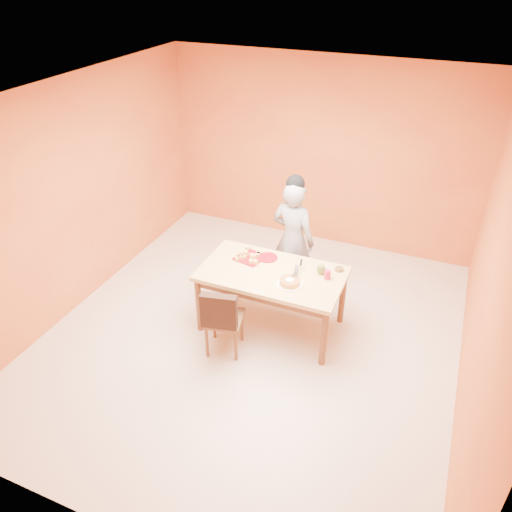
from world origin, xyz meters
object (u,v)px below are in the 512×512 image
at_px(person, 293,240).
at_px(magenta_glass, 327,275).
at_px(pastry_platter, 250,257).
at_px(sponge_cake, 290,282).
at_px(dining_table, 272,279).
at_px(checker_tin, 339,269).
at_px(dining_chair, 223,318).
at_px(egg_ornament, 321,269).
at_px(red_dinner_plate, 268,258).

bearing_deg(person, magenta_glass, 145.63).
distance_m(pastry_platter, sponge_cake, 0.69).
height_order(dining_table, pastry_platter, pastry_platter).
xyz_separation_m(dining_table, checker_tin, (0.68, 0.32, 0.11)).
bearing_deg(magenta_glass, checker_tin, 69.35).
relative_size(dining_chair, egg_ornament, 6.95).
bearing_deg(red_dinner_plate, dining_table, -59.24).
relative_size(red_dinner_plate, egg_ornament, 1.82).
height_order(red_dinner_plate, egg_ornament, egg_ornament).
distance_m(dining_table, magenta_glass, 0.63).
xyz_separation_m(pastry_platter, checker_tin, (1.02, 0.15, 0.01)).
relative_size(dining_table, egg_ornament, 12.78).
xyz_separation_m(person, sponge_cake, (0.27, -0.89, 0.02)).
height_order(sponge_cake, egg_ornament, egg_ornament).
bearing_deg(sponge_cake, dining_table, 149.40).
relative_size(sponge_cake, checker_tin, 2.20).
bearing_deg(pastry_platter, checker_tin, 8.25).
bearing_deg(sponge_cake, red_dinner_plate, 135.31).
height_order(person, sponge_cake, person).
distance_m(egg_ornament, checker_tin, 0.23).
bearing_deg(person, egg_ornament, 143.99).
relative_size(pastry_platter, sponge_cake, 1.37).
xyz_separation_m(egg_ornament, magenta_glass, (0.09, -0.06, -0.01)).
height_order(pastry_platter, egg_ornament, egg_ornament).
height_order(sponge_cake, checker_tin, sponge_cake).
bearing_deg(magenta_glass, sponge_cake, -141.48).
height_order(person, red_dinner_plate, person).
height_order(dining_table, person, person).
distance_m(person, pastry_platter, 0.65).
distance_m(person, magenta_glass, 0.87).
bearing_deg(dining_chair, magenta_glass, 24.78).
distance_m(dining_table, dining_chair, 0.71).
distance_m(dining_chair, magenta_glass, 1.22).
xyz_separation_m(magenta_glass, checker_tin, (0.08, 0.21, -0.04)).
height_order(pastry_platter, red_dinner_plate, pastry_platter).
distance_m(red_dinner_plate, egg_ornament, 0.67).
height_order(egg_ornament, magenta_glass, egg_ornament).
bearing_deg(person, red_dinner_plate, 84.63).
height_order(person, pastry_platter, person).
bearing_deg(person, dining_chair, 87.48).
height_order(dining_table, egg_ornament, egg_ornament).
height_order(person, checker_tin, person).
distance_m(sponge_cake, checker_tin, 0.64).
bearing_deg(pastry_platter, egg_ornament, 0.12).
xyz_separation_m(dining_table, person, (-0.01, 0.73, 0.11)).
height_order(dining_chair, red_dinner_plate, dining_chair).
height_order(dining_chair, pastry_platter, dining_chair).
bearing_deg(person, dining_table, 101.76).
bearing_deg(egg_ornament, person, 109.76).
height_order(dining_table, dining_chair, dining_chair).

